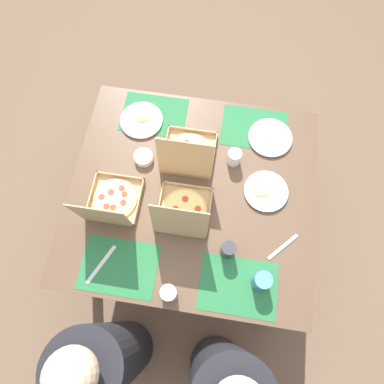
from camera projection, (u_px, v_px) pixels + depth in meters
ground_plane at (192, 228)px, 2.38m from camera, size 6.00×6.00×0.00m
dining_table at (192, 199)px, 1.79m from camera, size 1.25×1.15×0.74m
placemat_near_left at (254, 128)px, 1.83m from camera, size 0.36×0.26×0.00m
placemat_near_right at (154, 115)px, 1.86m from camera, size 0.36×0.26×0.00m
placemat_far_left at (238, 286)px, 1.53m from camera, size 0.36×0.26×0.00m
placemat_far_right at (119, 267)px, 1.56m from camera, size 0.36×0.26×0.00m
pizza_box_corner_right at (112, 202)px, 1.62m from camera, size 0.25×0.27×0.29m
pizza_box_corner_left at (183, 212)px, 1.61m from camera, size 0.26×0.26×0.29m
pizza_box_edge_far at (188, 154)px, 1.72m from camera, size 0.27×0.27×0.30m
plate_near_right at (265, 191)px, 1.68m from camera, size 0.22×0.22×0.03m
plate_far_left at (142, 120)px, 1.83m from camera, size 0.23×0.23×0.03m
plate_middle at (270, 138)px, 1.80m from camera, size 0.24×0.24×0.02m
cup_red at (228, 250)px, 1.54m from camera, size 0.07×0.07×0.10m
cup_clear_right at (169, 293)px, 1.47m from camera, size 0.07×0.07×0.10m
cup_spare at (234, 157)px, 1.71m from camera, size 0.07×0.07×0.09m
cup_clear_left at (262, 281)px, 1.48m from camera, size 0.08×0.08×0.11m
condiment_bowl at (144, 157)px, 1.74m from camera, size 0.10×0.10×0.04m
knife_by_far_left at (101, 264)px, 1.56m from camera, size 0.10×0.20×0.00m
fork_by_far_right at (283, 247)px, 1.59m from camera, size 0.14×0.15×0.00m
diner_left_seat at (223, 378)px, 1.57m from camera, size 0.32×0.32×1.20m
diner_right_seat at (109, 357)px, 1.62m from camera, size 0.32×0.32×1.16m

